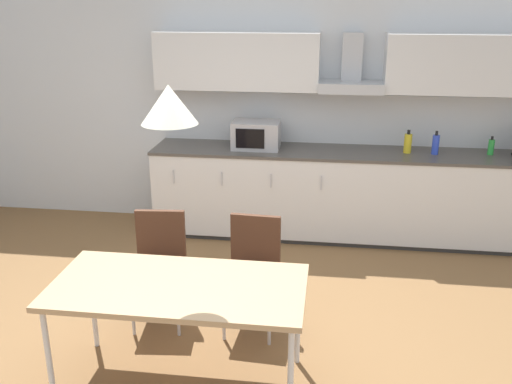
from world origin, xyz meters
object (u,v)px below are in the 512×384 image
Objects in this scene: pendant_lamp at (169,104)px; bottle_green at (491,147)px; bottle_yellow at (408,143)px; chair_far_left at (159,256)px; microwave at (256,135)px; dining_table at (178,291)px; chair_far_right at (253,262)px; bottle_blue at (436,144)px.

bottle_green is at bearing 47.14° from pendant_lamp.
chair_far_left is at bearing -137.57° from bottle_yellow.
bottle_yellow is at bearing -177.24° from bottle_green.
pendant_lamp reaches higher than chair_far_left.
microwave is 0.30× the size of dining_table.
chair_far_left is (-0.36, 0.77, -0.15)m from dining_table.
chair_far_right is at bearing -125.08° from bottle_yellow.
dining_table is 1.82× the size of chair_far_left.
chair_far_right is 2.72× the size of pendant_lamp.
bottle_green reaches higher than chair_far_right.
chair_far_right is at bearing 0.02° from chair_far_left.
chair_far_right is 1.57m from pendant_lamp.
dining_table is at bearing -115.10° from chair_far_right.
bottle_green is 3.44m from chair_far_left.
chair_far_left is (-2.83, -1.89, -0.47)m from bottle_green.
bottle_green reaches higher than dining_table.
microwave is at bearing 86.96° from pendant_lamp.
chair_far_left is 0.73m from chair_far_right.
bottle_green is 0.58× the size of pendant_lamp.
bottle_yellow is at bearing 0.77° from microwave.
pendant_lamp is (0.00, 0.00, 1.17)m from dining_table.
microwave is at bearing 74.66° from chair_far_left.
chair_far_left is (-2.02, -1.85, -0.49)m from bottle_yellow.
bottle_yellow reaches higher than chair_far_left.
dining_table is 1.17m from pendant_lamp.
pendant_lamp is at bearing -132.86° from bottle_green.
bottle_blue reaches higher than dining_table.
microwave is at bearing -178.54° from bottle_green.
microwave is at bearing 86.96° from dining_table.
pendant_lamp is (-2.47, -2.66, 0.84)m from bottle_green.
chair_far_left is at bearing 115.31° from dining_table.
microwave is 1.79m from bottle_blue.
bottle_yellow is at bearing 57.65° from pendant_lamp.
bottle_green is 0.12× the size of dining_table.
bottle_green is 0.21× the size of chair_far_right.
bottle_yellow is 0.27m from bottle_blue.
pendant_lamp is (-0.36, -0.77, 1.32)m from chair_far_right.
bottle_blue reaches higher than bottle_yellow.
pendant_lamp is at bearing -93.04° from microwave.
bottle_blue is 2.98m from chair_far_left.
chair_far_left is at bearing 115.31° from pendant_lamp.
dining_table is at bearing -122.35° from bottle_yellow.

